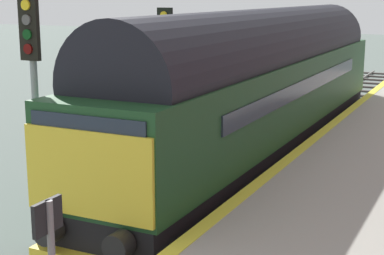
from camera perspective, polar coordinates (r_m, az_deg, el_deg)
ground_plane at (r=13.92m, az=-1.86°, el=-9.07°), size 140.00×140.00×0.00m
track_main at (r=13.90m, az=-1.86°, el=-8.85°), size 2.50×60.00×0.15m
station_platform at (r=12.57m, az=12.98°, el=-9.37°), size 4.00×44.00×1.01m
diesel_locomotive at (r=18.50m, az=6.62°, el=4.21°), size 2.74×18.34×4.68m
signal_post_near at (r=12.47m, az=-14.64°, el=3.75°), size 0.44×0.22×5.09m
signal_post_mid at (r=17.03m, az=-2.44°, el=5.11°), size 0.44×0.22×4.74m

